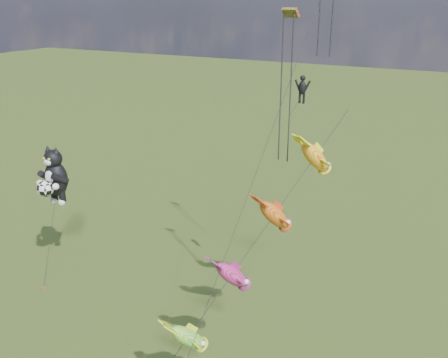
% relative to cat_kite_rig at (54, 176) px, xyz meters
% --- Properties ---
extents(cat_kite_rig, '(2.24, 4.03, 11.29)m').
position_rel_cat_kite_rig_xyz_m(cat_kite_rig, '(0.00, 0.00, 0.00)').
color(cat_kite_rig, brown).
rests_on(cat_kite_rig, ground).
extents(fish_windsock_rig, '(7.63, 14.13, 15.98)m').
position_rel_cat_kite_rig_xyz_m(fish_windsock_rig, '(19.04, -3.51, 0.16)').
color(fish_windsock_rig, brown).
rests_on(fish_windsock_rig, ground).
extents(parafoil_rig, '(3.48, 17.45, 27.61)m').
position_rel_cat_kite_rig_xyz_m(parafoil_rig, '(19.83, 1.01, 10.06)').
color(parafoil_rig, brown).
rests_on(parafoil_rig, ground).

